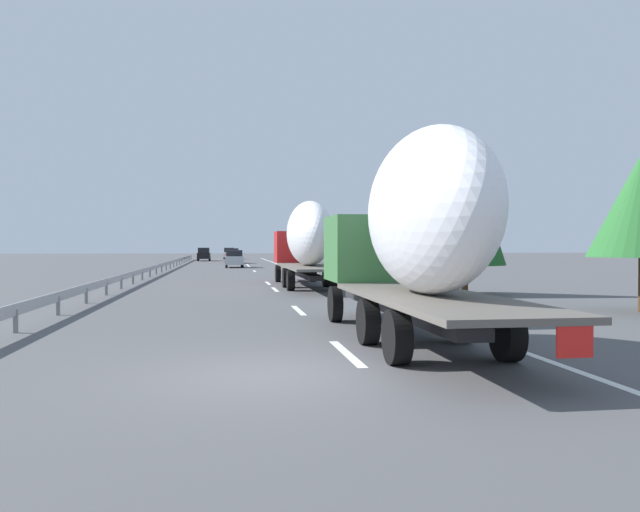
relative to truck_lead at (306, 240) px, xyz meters
The scene contains 24 objects.
ground_plane 18.07m from the truck_lead, 11.61° to the left, with size 260.00×260.00×0.00m, color #4C4C4F.
lane_stripe_0 20.71m from the truck_lead, behind, with size 3.20×0.20×0.01m, color white.
lane_stripe_1 12.25m from the truck_lead, behind, with size 3.20×0.20×0.01m, color white.
lane_stripe_2 3.48m from the truck_lead, 130.57° to the left, with size 3.20×0.20×0.01m, color white.
lane_stripe_3 4.93m from the truck_lead, 25.29° to the left, with size 3.20×0.20×0.01m, color white.
lane_stripe_4 21.53m from the truck_lead, ahead, with size 3.20×0.20×0.01m, color white.
lane_stripe_5 33.40m from the truck_lead, ahead, with size 3.20×0.20×0.01m, color white.
lane_stripe_6 36.66m from the truck_lead, ahead, with size 3.20×0.20×0.01m, color white.
lane_stripe_7 39.97m from the truck_lead, ahead, with size 3.20×0.20×0.01m, color white.
lane_stripe_8 67.23m from the truck_lead, ahead, with size 3.20×0.20×0.01m, color white.
lane_stripe_9 57.36m from the truck_lead, ahead, with size 3.20×0.20×0.01m, color white.
edge_line_right 22.75m from the truck_lead, ahead, with size 110.00×0.20×0.01m, color white.
truck_lead is the anchor object (origin of this frame).
truck_trailing 19.33m from the truck_lead, behind, with size 12.01×2.55×4.74m.
car_black_suv 59.43m from the truck_lead, ahead, with size 4.68×1.85×1.92m.
car_silver_hatch 31.04m from the truck_lead, ahead, with size 4.12×1.81×1.77m.
car_red_compact 46.24m from the truck_lead, ahead, with size 4.73×1.74×1.89m.
car_white_van 71.35m from the truck_lead, ahead, with size 4.78×1.86×1.88m.
road_sign 16.07m from the truck_lead, 11.12° to the right, with size 0.10×0.90×3.41m.
tree_0 34.28m from the truck_lead, 12.87° to the right, with size 2.48×2.48×5.68m.
tree_1 9.07m from the truck_lead, 133.00° to the right, with size 3.66×3.66×7.18m.
tree_3 48.28m from the truck_lead, ahead, with size 2.61×2.61×5.33m.
tree_4 43.46m from the truck_lead, 11.76° to the right, with size 2.71×2.71×5.63m.
guardrail_median 22.74m from the truck_lead, 25.07° to the left, with size 94.00×0.10×0.76m.
Camera 1 is at (-10.67, 0.68, 2.24)m, focal length 34.99 mm.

